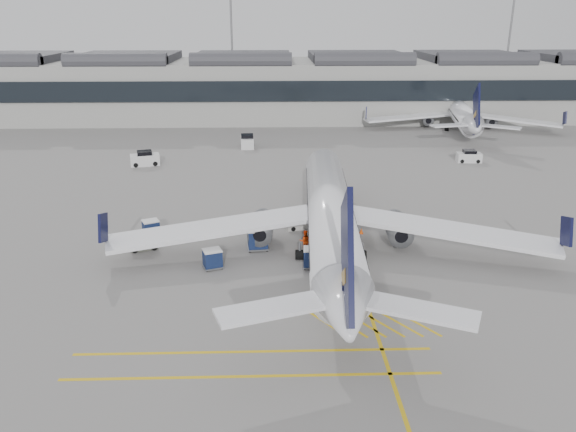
{
  "coord_description": "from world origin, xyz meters",
  "views": [
    {
      "loc": [
        3.28,
        -39.67,
        19.65
      ],
      "look_at": [
        4.56,
        3.43,
        4.0
      ],
      "focal_mm": 35.0,
      "sensor_mm": 36.0,
      "label": 1
    }
  ],
  "objects_px": {
    "airliner_main": "(330,216)",
    "ramp_agent_b": "(305,241)",
    "pushback_tug": "(143,243)",
    "belt_loader": "(304,222)",
    "ramp_agent_a": "(264,227)",
    "baggage_cart_a": "(313,257)"
  },
  "relations": [
    {
      "from": "ramp_agent_a",
      "to": "ramp_agent_b",
      "type": "bearing_deg",
      "value": -74.05
    },
    {
      "from": "airliner_main",
      "to": "ramp_agent_a",
      "type": "bearing_deg",
      "value": 152.62
    },
    {
      "from": "baggage_cart_a",
      "to": "ramp_agent_b",
      "type": "relative_size",
      "value": 0.87
    },
    {
      "from": "airliner_main",
      "to": "ramp_agent_b",
      "type": "bearing_deg",
      "value": -176.01
    },
    {
      "from": "baggage_cart_a",
      "to": "pushback_tug",
      "type": "distance_m",
      "value": 15.25
    },
    {
      "from": "belt_loader",
      "to": "ramp_agent_b",
      "type": "distance_m",
      "value": 5.86
    },
    {
      "from": "belt_loader",
      "to": "ramp_agent_a",
      "type": "height_order",
      "value": "belt_loader"
    },
    {
      "from": "ramp_agent_b",
      "to": "pushback_tug",
      "type": "xyz_separation_m",
      "value": [
        -14.2,
        0.88,
        -0.39
      ]
    },
    {
      "from": "ramp_agent_b",
      "to": "pushback_tug",
      "type": "height_order",
      "value": "ramp_agent_b"
    },
    {
      "from": "pushback_tug",
      "to": "ramp_agent_a",
      "type": "bearing_deg",
      "value": -4.98
    },
    {
      "from": "ramp_agent_a",
      "to": "pushback_tug",
      "type": "relative_size",
      "value": 0.72
    },
    {
      "from": "ramp_agent_b",
      "to": "pushback_tug",
      "type": "relative_size",
      "value": 0.74
    },
    {
      "from": "belt_loader",
      "to": "pushback_tug",
      "type": "relative_size",
      "value": 1.85
    },
    {
      "from": "baggage_cart_a",
      "to": "ramp_agent_b",
      "type": "bearing_deg",
      "value": 100.66
    },
    {
      "from": "pushback_tug",
      "to": "airliner_main",
      "type": "bearing_deg",
      "value": -21.57
    },
    {
      "from": "belt_loader",
      "to": "ramp_agent_a",
      "type": "xyz_separation_m",
      "value": [
        -3.87,
        -2.39,
        0.39
      ]
    },
    {
      "from": "belt_loader",
      "to": "ramp_agent_b",
      "type": "height_order",
      "value": "ramp_agent_b"
    },
    {
      "from": "pushback_tug",
      "to": "baggage_cart_a",
      "type": "bearing_deg",
      "value": -34.79
    },
    {
      "from": "belt_loader",
      "to": "ramp_agent_b",
      "type": "xyz_separation_m",
      "value": [
        -0.24,
        -5.84,
        0.4
      ]
    },
    {
      "from": "airliner_main",
      "to": "ramp_agent_b",
      "type": "xyz_separation_m",
      "value": [
        -2.19,
        -0.04,
        -2.28
      ]
    },
    {
      "from": "airliner_main",
      "to": "baggage_cart_a",
      "type": "bearing_deg",
      "value": -114.1
    },
    {
      "from": "pushback_tug",
      "to": "ramp_agent_b",
      "type": "bearing_deg",
      "value": -22.18
    }
  ]
}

